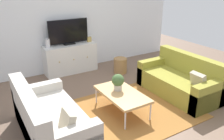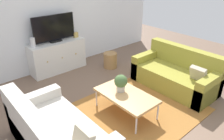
% 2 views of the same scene
% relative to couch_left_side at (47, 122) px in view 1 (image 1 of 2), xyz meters
% --- Properties ---
extents(ground_plane, '(10.00, 10.00, 0.00)m').
position_rel_couch_left_side_xyz_m(ground_plane, '(1.44, 0.10, -0.28)').
color(ground_plane, brown).
extents(wall_back, '(6.40, 0.12, 2.70)m').
position_rel_couch_left_side_xyz_m(wall_back, '(1.44, 2.65, 1.07)').
color(wall_back, white).
rests_on(wall_back, ground_plane).
extents(area_rug, '(2.50, 1.90, 0.01)m').
position_rel_couch_left_side_xyz_m(area_rug, '(1.44, -0.05, -0.27)').
color(area_rug, '#9E662D').
rests_on(area_rug, ground_plane).
extents(couch_left_side, '(0.86, 1.72, 0.83)m').
position_rel_couch_left_side_xyz_m(couch_left_side, '(0.00, 0.00, 0.00)').
color(couch_left_side, beige).
rests_on(couch_left_side, ground_plane).
extents(couch_right_side, '(0.86, 1.72, 0.83)m').
position_rel_couch_left_side_xyz_m(couch_right_side, '(2.87, 0.00, 0.00)').
color(couch_right_side, olive).
rests_on(couch_right_side, ground_plane).
extents(coffee_table, '(0.60, 1.08, 0.39)m').
position_rel_couch_left_side_xyz_m(coffee_table, '(1.39, 0.03, 0.08)').
color(coffee_table, tan).
rests_on(coffee_table, ground_plane).
extents(potted_plant, '(0.23, 0.23, 0.31)m').
position_rel_couch_left_side_xyz_m(potted_plant, '(1.39, 0.17, 0.28)').
color(potted_plant, '#B7B2A8').
rests_on(potted_plant, coffee_table).
extents(tv_console, '(1.34, 0.47, 0.74)m').
position_rel_couch_left_side_xyz_m(tv_console, '(1.34, 2.37, 0.09)').
color(tv_console, silver).
rests_on(tv_console, ground_plane).
extents(flat_screen_tv, '(1.02, 0.16, 0.63)m').
position_rel_couch_left_side_xyz_m(flat_screen_tv, '(1.34, 2.39, 0.78)').
color(flat_screen_tv, black).
rests_on(flat_screen_tv, tv_console).
extents(glass_vase, '(0.11, 0.11, 0.22)m').
position_rel_couch_left_side_xyz_m(glass_vase, '(0.79, 2.37, 0.57)').
color(glass_vase, silver).
rests_on(glass_vase, tv_console).
extents(mantel_clock, '(0.11, 0.07, 0.13)m').
position_rel_couch_left_side_xyz_m(mantel_clock, '(1.89, 2.37, 0.53)').
color(mantel_clock, tan).
rests_on(mantel_clock, tv_console).
extents(wicker_basket, '(0.34, 0.34, 0.39)m').
position_rel_couch_left_side_xyz_m(wicker_basket, '(2.42, 1.66, -0.08)').
color(wicker_basket, '#9E7547').
rests_on(wicker_basket, ground_plane).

